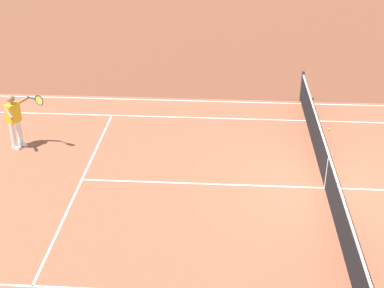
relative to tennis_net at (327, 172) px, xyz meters
The scene contains 6 objects.
ground_plane 0.49m from the tennis_net, ahead, with size 60.00×60.00×0.00m, color brown.
court_slab 0.49m from the tennis_net, ahead, with size 24.20×11.40×0.00m, color #935138.
court_line_markings 0.49m from the tennis_net, ahead, with size 23.85×11.05×0.01m.
tennis_net is the anchor object (origin of this frame).
tennis_player_near 8.88m from the tennis_net, 11.24° to the right, with size 1.19×0.75×1.70m.
tennis_ball 3.54m from the tennis_net, 100.14° to the right, with size 0.07×0.07×0.07m, color #CCE01E.
Camera 1 is at (2.65, 12.34, 7.65)m, focal length 51.63 mm.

